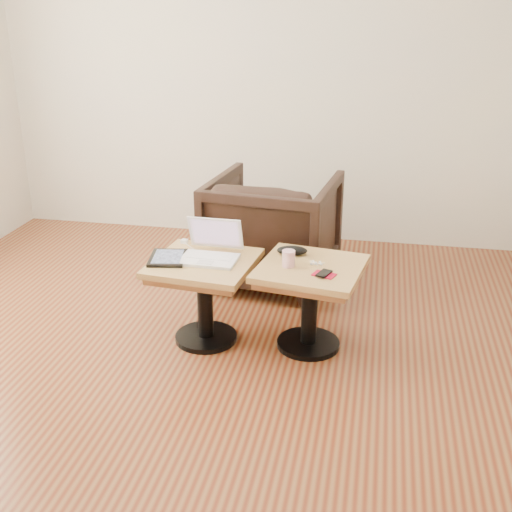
% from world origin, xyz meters
% --- Properties ---
extents(room_shell, '(4.52, 4.52, 2.71)m').
position_xyz_m(room_shell, '(0.00, 0.00, 1.35)').
color(room_shell, '#5C2413').
rests_on(room_shell, ground).
extents(side_table_left, '(0.62, 0.62, 0.51)m').
position_xyz_m(side_table_left, '(-0.08, 0.37, 0.38)').
color(side_table_left, black).
rests_on(side_table_left, ground).
extents(side_table_right, '(0.64, 0.64, 0.51)m').
position_xyz_m(side_table_right, '(0.53, 0.41, 0.38)').
color(side_table_right, black).
rests_on(side_table_right, ground).
extents(laptop, '(0.33, 0.31, 0.22)m').
position_xyz_m(laptop, '(-0.05, 0.41, 0.55)').
color(laptop, white).
rests_on(laptop, side_table_left).
extents(tablet, '(0.24, 0.28, 0.02)m').
position_xyz_m(tablet, '(-0.28, 0.34, 0.52)').
color(tablet, black).
rests_on(tablet, side_table_left).
extents(charging_adapter, '(0.04, 0.04, 0.02)m').
position_xyz_m(charging_adapter, '(-0.27, 0.61, 0.52)').
color(charging_adapter, white).
rests_on(charging_adapter, side_table_left).
extents(glasses_case, '(0.19, 0.10, 0.06)m').
position_xyz_m(glasses_case, '(0.40, 0.55, 0.54)').
color(glasses_case, black).
rests_on(glasses_case, side_table_right).
extents(striped_cup, '(0.07, 0.07, 0.09)m').
position_xyz_m(striped_cup, '(0.41, 0.38, 0.56)').
color(striped_cup, '#C35A75').
rests_on(striped_cup, side_table_right).
extents(earbuds_tangle, '(0.08, 0.05, 0.02)m').
position_xyz_m(earbuds_tangle, '(0.55, 0.44, 0.52)').
color(earbuds_tangle, white).
rests_on(earbuds_tangle, side_table_right).
extents(phone_on_sleeve, '(0.14, 0.12, 0.01)m').
position_xyz_m(phone_on_sleeve, '(0.61, 0.29, 0.52)').
color(phone_on_sleeve, '#A4081C').
rests_on(phone_on_sleeve, side_table_right).
extents(armchair, '(0.92, 0.94, 0.78)m').
position_xyz_m(armchair, '(0.16, 1.30, 0.39)').
color(armchair, black).
rests_on(armchair, ground).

